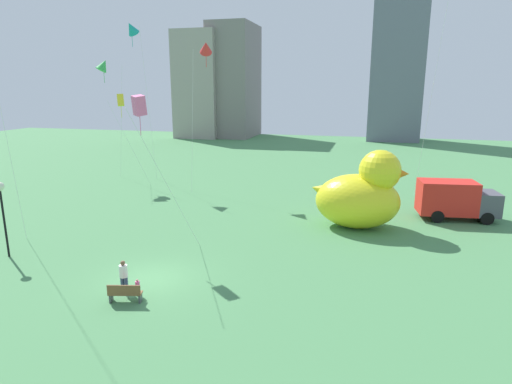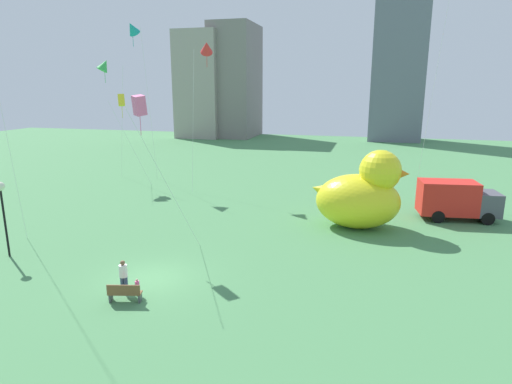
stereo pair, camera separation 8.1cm
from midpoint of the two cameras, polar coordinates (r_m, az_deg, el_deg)
ground_plane at (r=23.10m, az=-13.42°, el=-11.04°), size 140.00×140.00×0.00m
park_bench at (r=20.93m, az=-16.75°, el=-12.53°), size 1.56×0.79×0.90m
person_adult at (r=21.73m, az=-16.89°, el=-10.34°), size 0.39×0.39×1.60m
person_child at (r=21.40m, az=-15.19°, el=-11.85°), size 0.20×0.20×0.84m
giant_inflatable_duck at (r=30.57m, az=13.72°, el=-0.37°), size 6.58×4.22×5.45m
lamppost at (r=28.07m, az=-30.33°, el=-0.64°), size 0.51×0.51×4.39m
box_truck at (r=34.95m, az=24.81°, el=-1.02°), size 5.73×2.94×2.85m
city_skyline at (r=84.48m, az=4.53°, el=15.65°), size 44.72×13.03×31.98m
kite_red at (r=41.08m, az=-6.45°, el=18.30°), size 2.51×2.84×13.74m
kite_teal at (r=46.15m, az=-15.86°, el=19.92°), size 2.14×2.51×15.79m
kite_green at (r=47.18m, az=-19.24°, el=15.40°), size 2.87×2.88×12.36m
kite_yellow at (r=45.02m, az=-17.18°, el=11.39°), size 3.07×3.09×8.89m
kite_pink at (r=25.97m, az=-14.94°, el=10.82°), size 3.47×4.01×9.10m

